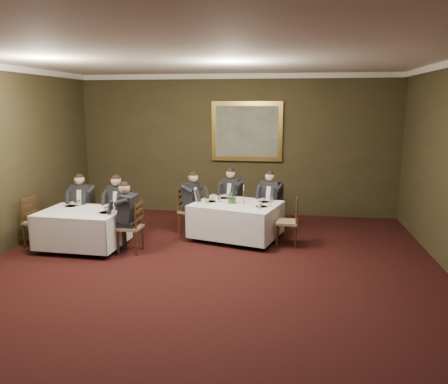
% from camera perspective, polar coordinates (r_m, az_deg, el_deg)
% --- Properties ---
extents(ground, '(10.00, 10.00, 0.00)m').
position_cam_1_polar(ground, '(6.68, -3.71, -13.21)').
color(ground, black).
rests_on(ground, ground).
extents(ceiling, '(8.00, 10.00, 0.10)m').
position_cam_1_polar(ceiling, '(6.11, -4.16, 18.16)').
color(ceiling, silver).
rests_on(ceiling, back_wall).
extents(back_wall, '(8.00, 0.10, 3.50)m').
position_cam_1_polar(back_wall, '(11.05, 1.60, 6.08)').
color(back_wall, '#322F19').
rests_on(back_wall, ground).
extents(crown_molding, '(8.00, 10.00, 0.12)m').
position_cam_1_polar(crown_molding, '(6.10, -4.15, 17.60)').
color(crown_molding, white).
rests_on(crown_molding, back_wall).
extents(table_main, '(2.02, 1.74, 0.67)m').
position_cam_1_polar(table_main, '(9.09, 1.62, -3.42)').
color(table_main, black).
rests_on(table_main, ground).
extents(table_second, '(1.62, 1.26, 0.67)m').
position_cam_1_polar(table_second, '(8.92, -17.95, -4.30)').
color(table_second, black).
rests_on(table_second, ground).
extents(chair_main_backleft, '(0.57, 0.56, 1.00)m').
position_cam_1_polar(chair_main_backleft, '(10.10, 1.12, -2.88)').
color(chair_main_backleft, olive).
rests_on(chair_main_backleft, ground).
extents(diner_main_backleft, '(0.56, 0.60, 1.35)m').
position_cam_1_polar(diner_main_backleft, '(10.04, 1.09, -1.63)').
color(diner_main_backleft, black).
rests_on(diner_main_backleft, chair_main_backleft).
extents(chair_main_backright, '(0.57, 0.56, 1.00)m').
position_cam_1_polar(chair_main_backright, '(9.79, 6.13, -3.41)').
color(chair_main_backright, olive).
rests_on(chair_main_backright, ground).
extents(diner_main_backright, '(0.56, 0.60, 1.35)m').
position_cam_1_polar(diner_main_backright, '(9.72, 6.13, -2.12)').
color(diner_main_backright, black).
rests_on(diner_main_backright, chair_main_backright).
extents(chair_main_endleft, '(0.54, 0.55, 1.00)m').
position_cam_1_polar(chair_main_endleft, '(9.60, -4.44, -3.68)').
color(chair_main_endleft, olive).
rests_on(chair_main_endleft, ground).
extents(diner_main_endleft, '(0.58, 0.54, 1.35)m').
position_cam_1_polar(diner_main_endleft, '(9.53, -4.40, -2.36)').
color(diner_main_endleft, black).
rests_on(diner_main_endleft, chair_main_endleft).
extents(chair_main_endright, '(0.43, 0.45, 1.00)m').
position_cam_1_polar(chair_main_endright, '(8.80, 8.23, -5.17)').
color(chair_main_endright, olive).
rests_on(chair_main_endright, ground).
extents(chair_sec_backleft, '(0.45, 0.43, 1.00)m').
position_cam_1_polar(chair_sec_backleft, '(9.83, -17.80, -3.84)').
color(chair_sec_backleft, olive).
rests_on(chair_sec_backleft, ground).
extents(diner_sec_backleft, '(0.42, 0.49, 1.35)m').
position_cam_1_polar(diner_sec_backleft, '(9.76, -17.91, -2.56)').
color(diner_sec_backleft, black).
rests_on(diner_sec_backleft, chair_sec_backleft).
extents(chair_sec_backright, '(0.52, 0.50, 1.00)m').
position_cam_1_polar(chair_sec_backright, '(9.46, -13.33, -4.18)').
color(chair_sec_backright, olive).
rests_on(chair_sec_backright, ground).
extents(diner_sec_backright, '(0.49, 0.55, 1.35)m').
position_cam_1_polar(diner_sec_backright, '(9.40, -13.44, -2.86)').
color(diner_sec_backright, black).
rests_on(diner_sec_backright, chair_sec_backright).
extents(chair_sec_endright, '(0.43, 0.45, 1.00)m').
position_cam_1_polar(chair_sec_endright, '(8.54, -12.04, -5.83)').
color(chair_sec_endright, olive).
rests_on(chair_sec_endright, ground).
extents(diner_sec_endright, '(0.49, 0.43, 1.35)m').
position_cam_1_polar(diner_sec_endright, '(8.48, -12.18, -4.35)').
color(diner_sec_endright, black).
rests_on(diner_sec_endright, chair_sec_endright).
extents(chair_sec_endleft, '(0.50, 0.51, 1.00)m').
position_cam_1_polar(chair_sec_endleft, '(9.47, -23.13, -4.80)').
color(chair_sec_endleft, olive).
rests_on(chair_sec_endleft, ground).
extents(centerpiece, '(0.30, 0.27, 0.29)m').
position_cam_1_polar(centerpiece, '(8.98, 1.12, -0.60)').
color(centerpiece, '#2D5926').
rests_on(centerpiece, table_main).
extents(candlestick, '(0.06, 0.06, 0.41)m').
position_cam_1_polar(candlestick, '(8.97, 2.58, -0.59)').
color(candlestick, gold).
rests_on(candlestick, table_main).
extents(place_setting_table_main, '(0.33, 0.31, 0.14)m').
position_cam_1_polar(place_setting_table_main, '(9.53, 0.22, -0.58)').
color(place_setting_table_main, white).
rests_on(place_setting_table_main, table_main).
extents(place_setting_table_second, '(0.33, 0.31, 0.14)m').
position_cam_1_polar(place_setting_table_second, '(9.31, -19.01, -1.51)').
color(place_setting_table_second, white).
rests_on(place_setting_table_second, table_second).
extents(painting, '(1.76, 0.09, 1.47)m').
position_cam_1_polar(painting, '(10.93, 3.00, 7.90)').
color(painting, '#E3BD53').
rests_on(painting, back_wall).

